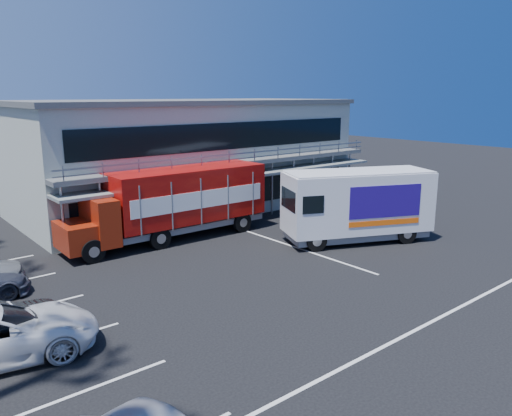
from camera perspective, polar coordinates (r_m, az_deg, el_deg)
ground at (r=22.24m, az=6.55°, el=-7.36°), size 120.00×120.00×0.00m
building at (r=34.70m, az=-7.85°, el=6.13°), size 22.40×12.00×7.30m
red_truck at (r=27.05m, az=-9.21°, el=0.80°), size 11.28×2.91×3.78m
white_van at (r=26.83m, az=11.50°, el=0.44°), size 8.12×5.59×3.77m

